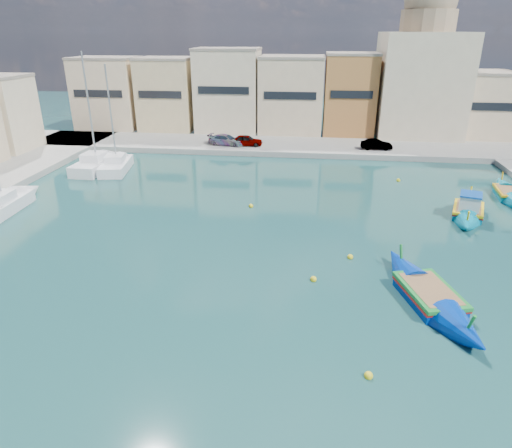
% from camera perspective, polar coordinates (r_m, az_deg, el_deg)
% --- Properties ---
extents(ground, '(160.00, 160.00, 0.00)m').
position_cam_1_polar(ground, '(24.34, 12.79, -9.26)').
color(ground, '#153E41').
rests_on(ground, ground).
extents(north_quay, '(80.00, 8.00, 0.60)m').
position_cam_1_polar(north_quay, '(54.06, 10.03, 9.36)').
color(north_quay, gray).
rests_on(north_quay, ground).
extents(north_townhouses, '(83.20, 7.87, 10.19)m').
position_cam_1_polar(north_townhouses, '(61.14, 16.54, 14.84)').
color(north_townhouses, beige).
rests_on(north_townhouses, ground).
extents(church_block, '(10.00, 10.00, 19.10)m').
position_cam_1_polar(church_block, '(62.02, 20.00, 17.72)').
color(church_block, beige).
rests_on(church_block, ground).
extents(parked_cars, '(20.80, 2.43, 1.23)m').
position_cam_1_polar(parked_cars, '(52.58, 1.39, 10.32)').
color(parked_cars, '#4C1919').
rests_on(parked_cars, north_quay).
extents(luzzu_blue_cabin, '(4.39, 8.35, 2.88)m').
position_cam_1_polar(luzzu_blue_cabin, '(37.43, 24.97, 1.42)').
color(luzzu_blue_cabin, '#007D9F').
rests_on(luzzu_blue_cabin, ground).
extents(luzzu_cyan_mid, '(2.84, 8.28, 2.40)m').
position_cam_1_polar(luzzu_cyan_mid, '(43.20, 29.07, 3.23)').
color(luzzu_cyan_mid, '#0080A1').
rests_on(luzzu_cyan_mid, ground).
extents(luzzu_blue_south, '(4.74, 9.87, 2.78)m').
position_cam_1_polar(luzzu_blue_south, '(25.08, 20.80, -8.50)').
color(luzzu_blue_south, '#002FA3').
rests_on(luzzu_blue_south, ground).
extents(yacht_north, '(3.63, 8.35, 10.78)m').
position_cam_1_polar(yacht_north, '(48.78, -16.61, 7.42)').
color(yacht_north, white).
rests_on(yacht_north, ground).
extents(yacht_midnorth, '(2.89, 8.53, 11.97)m').
position_cam_1_polar(yacht_midnorth, '(49.43, -18.50, 7.45)').
color(yacht_midnorth, white).
rests_on(yacht_midnorth, ground).
extents(yacht_mid, '(2.65, 8.52, 10.62)m').
position_cam_1_polar(yacht_mid, '(40.98, -27.97, 2.73)').
color(yacht_mid, white).
rests_on(yacht_mid, ground).
extents(mooring_buoys, '(20.35, 26.96, 0.36)m').
position_cam_1_polar(mooring_buoys, '(29.78, 14.37, -2.96)').
color(mooring_buoys, yellow).
rests_on(mooring_buoys, ground).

